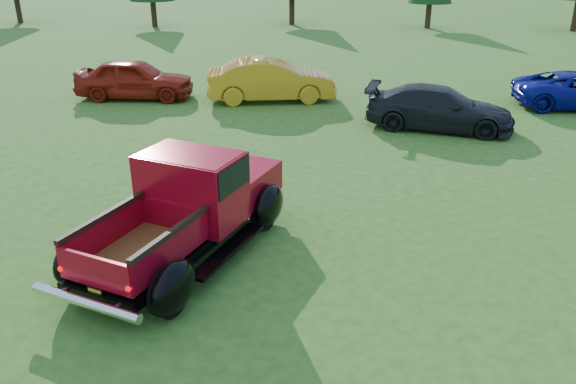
% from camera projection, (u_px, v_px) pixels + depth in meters
% --- Properties ---
extents(ground, '(120.00, 120.00, 0.00)m').
position_uv_depth(ground, '(298.00, 250.00, 9.96)').
color(ground, '#2F5718').
rests_on(ground, ground).
extents(pickup_truck, '(3.43, 5.05, 1.76)m').
position_uv_depth(pickup_truck, '(193.00, 203.00, 9.80)').
color(pickup_truck, black).
rests_on(pickup_truck, ground).
extents(show_car_red, '(4.11, 1.80, 1.38)m').
position_uv_depth(show_car_red, '(135.00, 79.00, 19.63)').
color(show_car_red, maroon).
rests_on(show_car_red, ground).
extents(show_car_yellow, '(4.58, 2.34, 1.44)m').
position_uv_depth(show_car_yellow, '(271.00, 80.00, 19.32)').
color(show_car_yellow, orange).
rests_on(show_car_yellow, ground).
extents(show_car_grey, '(4.50, 2.54, 1.23)m').
position_uv_depth(show_car_grey, '(439.00, 108.00, 16.37)').
color(show_car_grey, black).
rests_on(show_car_grey, ground).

